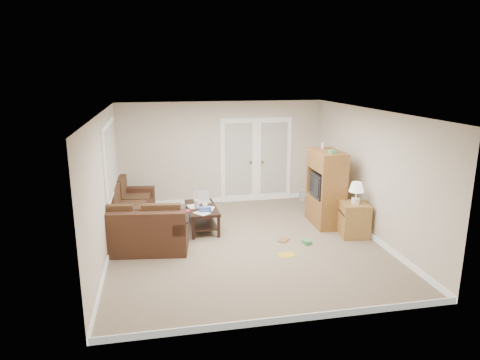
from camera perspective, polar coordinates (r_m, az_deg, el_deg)
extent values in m
plane|color=gray|center=(8.28, 0.65, -8.37)|extent=(5.50, 5.50, 0.00)
cube|color=white|center=(7.67, 0.70, 9.12)|extent=(5.00, 5.50, 0.02)
cube|color=beige|center=(7.79, -17.65, -0.83)|extent=(0.02, 5.50, 2.50)
cube|color=beige|center=(8.73, 16.96, 0.81)|extent=(0.02, 5.50, 2.50)
cube|color=beige|center=(10.53, -2.37, 3.65)|extent=(5.00, 0.02, 2.50)
cube|color=beige|center=(5.35, 6.71, -7.09)|extent=(5.00, 0.02, 2.50)
cube|color=white|center=(10.61, -0.20, 2.51)|extent=(0.90, 0.04, 2.13)
cube|color=white|center=(10.81, 4.49, 2.68)|extent=(0.90, 0.04, 2.13)
cube|color=silver|center=(10.58, -0.18, 2.74)|extent=(0.68, 0.02, 1.80)
cube|color=silver|center=(10.78, 4.53, 2.92)|extent=(0.68, 0.02, 1.80)
cube|color=white|center=(8.69, -16.91, 2.78)|extent=(0.04, 1.92, 1.42)
cube|color=silver|center=(8.69, -16.74, 2.79)|extent=(0.02, 1.74, 1.24)
cube|color=#412619|center=(9.23, -14.79, -5.09)|extent=(1.16, 2.33, 0.41)
cube|color=#412619|center=(9.17, -16.92, -2.64)|extent=(0.52, 2.25, 0.42)
cube|color=#412619|center=(10.08, -13.85, -1.54)|extent=(0.90, 0.34, 0.21)
cube|color=#49301D|center=(9.13, -14.41, -3.53)|extent=(0.85, 2.20, 0.12)
cube|color=#412619|center=(8.12, -13.21, -7.69)|extent=(1.85, 1.09, 0.41)
cube|color=#412619|center=(7.68, -13.76, -5.72)|extent=(1.77, 0.46, 0.42)
cube|color=#412619|center=(7.92, -7.89, -5.60)|extent=(0.34, 0.90, 0.21)
cube|color=#49301D|center=(8.10, -13.22, -5.76)|extent=(1.71, 0.79, 0.12)
cube|color=black|center=(7.88, -7.92, -4.77)|extent=(0.41, 0.81, 0.03)
cube|color=red|center=(8.07, -7.82, -4.15)|extent=(0.32, 0.16, 0.02)
cube|color=black|center=(8.87, -5.12, -3.74)|extent=(0.63, 1.20, 0.05)
cube|color=black|center=(8.96, -5.08, -5.53)|extent=(0.55, 1.11, 0.03)
cylinder|color=silver|center=(8.77, -5.78, -3.19)|extent=(0.10, 0.10, 0.17)
cylinder|color=red|center=(8.72, -5.81, -2.18)|extent=(0.01, 0.01, 0.15)
cube|color=#3659B1|center=(8.55, -4.68, -3.90)|extent=(0.24, 0.14, 0.10)
cube|color=white|center=(8.76, -5.03, -3.77)|extent=(0.41, 0.66, 0.00)
cube|color=brown|center=(9.36, 11.25, -4.00)|extent=(0.56, 1.01, 0.60)
cube|color=brown|center=(9.08, 11.58, 2.58)|extent=(0.56, 1.01, 0.40)
cube|color=black|center=(9.20, 11.30, -0.76)|extent=(0.49, 0.61, 0.50)
cube|color=black|center=(9.11, 9.87, -0.71)|extent=(0.02, 0.52, 0.40)
cube|color=#418F53|center=(8.81, 12.24, 3.71)|extent=(0.12, 0.18, 0.06)
cylinder|color=silver|center=(9.31, 10.99, 4.51)|extent=(0.07, 0.07, 0.12)
cube|color=olive|center=(8.79, 14.99, -5.14)|extent=(0.60, 0.60, 0.68)
cylinder|color=silver|center=(8.67, 15.15, -2.69)|extent=(0.17, 0.17, 0.10)
cylinder|color=silver|center=(8.64, 15.21, -1.90)|extent=(0.03, 0.03, 0.15)
cone|color=beige|center=(8.60, 15.27, -0.89)|extent=(0.29, 0.29, 0.19)
cube|color=silver|center=(10.98, 8.28, -1.98)|extent=(0.12, 0.10, 0.29)
cube|color=gold|center=(7.81, 6.21, -9.90)|extent=(0.34, 0.29, 0.01)
cube|color=#418F53|center=(8.32, 8.89, -8.17)|extent=(0.16, 0.20, 0.07)
imported|color=brown|center=(8.44, 5.26, -7.91)|extent=(0.28, 0.29, 0.02)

